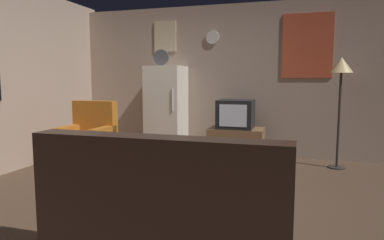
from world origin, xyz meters
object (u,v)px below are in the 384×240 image
Objects in this scene: crt_tv at (236,114)px; mug_ceramic_tan at (143,149)px; remote_control at (140,149)px; book_stack at (273,161)px; tv_stand at (236,145)px; coffee_table at (145,166)px; mug_ceramic_white at (142,145)px; couch at (169,216)px; fridge at (166,110)px; wine_glass at (153,144)px; armchair at (88,144)px; standing_lamp at (341,74)px.

crt_tv reaches higher than mug_ceramic_tan.
remote_control is (-0.12, 0.16, -0.03)m from mug_ceramic_tan.
book_stack is at bearing 48.26° from mug_ceramic_tan.
tv_stand reaches higher than coffee_table.
mug_ceramic_white is 1.96m from couch.
wine_glass is at bearing -74.62° from fridge.
tv_stand is 4.11× the size of book_stack.
mug_ceramic_white is (-0.05, 0.04, 0.26)m from coffee_table.
wine_glass is at bearing 81.69° from mug_ceramic_tan.
armchair is (-2.02, -0.95, -0.41)m from crt_tv.
mug_ceramic_white is 0.09m from remote_control.
wine_glass reaches higher than remote_control.
wine_glass reaches higher than coffee_table.
remote_control is at bearing -135.65° from coffee_table.
mug_ceramic_tan is 1.41m from armchair.
armchair is at bearing 158.29° from wine_glass.
book_stack is (1.36, 1.34, -0.43)m from wine_glass.
tv_stand is at bearing 56.37° from mug_ceramic_white.
armchair is (-0.79, -1.14, -0.42)m from fridge.
standing_lamp is at bearing 32.87° from wine_glass.
couch reaches higher than wine_glass.
fridge is 8.67× the size of book_stack.
mug_ceramic_tan is (-0.03, -0.22, -0.03)m from wine_glass.
remote_control is (0.01, -0.08, -0.03)m from mug_ceramic_white.
standing_lamp is 17.67× the size of mug_ceramic_white.
couch is at bearing -46.08° from armchair.
tv_stand is at bearing 4.02° from crt_tv.
crt_tv is at bearing 56.73° from mug_ceramic_white.
fridge reaches higher than coffee_table.
coffee_table is 0.34m from mug_ceramic_tan.
armchair is 2.99m from couch.
remote_control is at bearing -121.60° from crt_tv.
fridge reaches higher than couch.
book_stack is at bearing 42.65° from coffee_table.
crt_tv is 6.00× the size of mug_ceramic_tan.
tv_stand is 1.72m from mug_ceramic_white.
mug_ceramic_tan is at bearing -115.75° from crt_tv.
wine_glass reaches higher than mug_ceramic_tan.
crt_tv is 0.90m from book_stack.
tv_stand is 1.56× the size of crt_tv.
tv_stand is 2.24m from armchair.
book_stack is at bearing -10.39° from crt_tv.
remote_control is (-0.92, -1.50, -0.31)m from crt_tv.
fridge is 3.28× the size of crt_tv.
coffee_table is at bearing -78.13° from fridge.
coffee_table is 0.23m from remote_control.
fridge is 1.96m from book_stack.
fridge is 1.77m from coffee_table.
mug_ceramic_tan is 0.60× the size of remote_control.
standing_lamp is at bearing 7.53° from book_stack.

